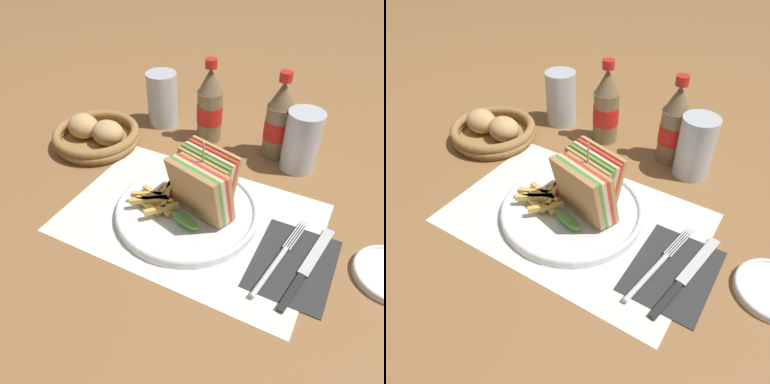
# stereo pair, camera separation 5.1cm
# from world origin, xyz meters

# --- Properties ---
(ground_plane) EXTENTS (4.00, 4.00, 0.00)m
(ground_plane) POSITION_xyz_m (0.00, 0.00, 0.00)
(ground_plane) COLOR olive
(placemat) EXTENTS (0.47, 0.32, 0.00)m
(placemat) POSITION_xyz_m (0.03, 0.01, 0.00)
(placemat) COLOR silver
(placemat) RESTS_ON ground_plane
(plate_main) EXTENTS (0.27, 0.27, 0.02)m
(plate_main) POSITION_xyz_m (0.02, 0.01, 0.01)
(plate_main) COLOR white
(plate_main) RESTS_ON ground_plane
(club_sandwich) EXTENTS (0.13, 0.13, 0.15)m
(club_sandwich) POSITION_xyz_m (0.05, 0.02, 0.07)
(club_sandwich) COLOR tan
(club_sandwich) RESTS_ON plate_main
(fries_pile) EXTENTS (0.10, 0.12, 0.02)m
(fries_pile) POSITION_xyz_m (-0.04, -0.00, 0.03)
(fries_pile) COLOR gold
(fries_pile) RESTS_ON plate_main
(ketchup_blob) EXTENTS (0.04, 0.03, 0.01)m
(ketchup_blob) POSITION_xyz_m (-0.03, 0.03, 0.03)
(ketchup_blob) COLOR maroon
(ketchup_blob) RESTS_ON plate_main
(napkin) EXTENTS (0.13, 0.17, 0.00)m
(napkin) POSITION_xyz_m (0.23, -0.01, 0.00)
(napkin) COLOR #2D2D2D
(napkin) RESTS_ON ground_plane
(fork) EXTENTS (0.04, 0.20, 0.01)m
(fork) POSITION_xyz_m (0.21, -0.03, 0.01)
(fork) COLOR silver
(fork) RESTS_ON napkin
(knife) EXTENTS (0.05, 0.20, 0.00)m
(knife) POSITION_xyz_m (0.26, -0.02, 0.01)
(knife) COLOR black
(knife) RESTS_ON napkin
(coke_bottle_near) EXTENTS (0.06, 0.06, 0.20)m
(coke_bottle_near) POSITION_xyz_m (-0.06, 0.28, 0.08)
(coke_bottle_near) COLOR #7A6647
(coke_bottle_near) RESTS_ON ground_plane
(coke_bottle_far) EXTENTS (0.06, 0.06, 0.20)m
(coke_bottle_far) POSITION_xyz_m (0.10, 0.29, 0.08)
(coke_bottle_far) COLOR #7A6647
(coke_bottle_far) RESTS_ON ground_plane
(glass_near) EXTENTS (0.08, 0.08, 0.13)m
(glass_near) POSITION_xyz_m (0.16, 0.26, 0.06)
(glass_near) COLOR silver
(glass_near) RESTS_ON ground_plane
(glass_far) EXTENTS (0.08, 0.08, 0.13)m
(glass_far) POSITION_xyz_m (-0.20, 0.29, 0.07)
(glass_far) COLOR silver
(glass_far) RESTS_ON ground_plane
(bread_basket) EXTENTS (0.20, 0.20, 0.07)m
(bread_basket) POSITION_xyz_m (-0.29, 0.13, 0.03)
(bread_basket) COLOR olive
(bread_basket) RESTS_ON ground_plane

